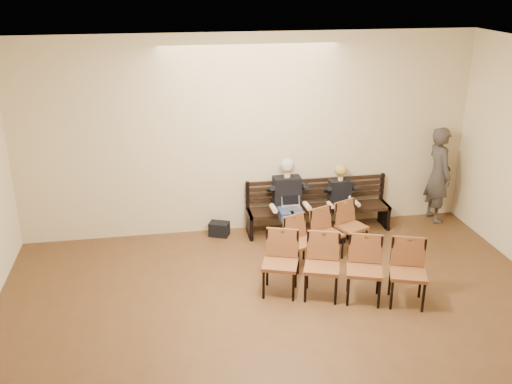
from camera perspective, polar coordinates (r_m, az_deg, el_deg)
The scene contains 10 objects.
room_walls at distance 5.78m, azimuth 6.14°, elevation 2.08°, with size 8.02×10.01×3.51m.
bench at distance 10.39m, azimuth 6.23°, elevation -2.70°, with size 2.60×0.90×0.45m, color black.
seated_man at distance 9.95m, azimuth 3.21°, elevation -0.67°, with size 0.59×0.82×1.42m, color black, non-canonical shape.
seated_woman at distance 10.26m, azimuth 8.49°, elevation -1.11°, with size 0.48×0.66×1.11m, color black, non-canonical shape.
laptop at distance 9.85m, azimuth 3.63°, elevation -1.84°, with size 0.32×0.25×0.23m, color silver.
water_bottle at distance 10.08m, azimuth 9.30°, elevation -1.58°, with size 0.06×0.06×0.21m, color silver.
bag at distance 10.20m, azimuth -3.70°, elevation -3.71°, with size 0.34×0.23×0.25m, color black.
passerby at distance 11.02m, azimuth 17.86°, elevation 2.33°, with size 0.76×0.50×2.07m, color #3B3530.
chair_row_front at distance 9.36m, azimuth 7.14°, elevation -4.25°, with size 1.50×0.46×0.84m, color brown.
chair_row_back at distance 8.25m, azimuth 8.70°, elevation -7.63°, with size 2.29×0.51×0.94m, color brown.
Camera 1 is at (-1.55, -4.45, 4.42)m, focal length 40.00 mm.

